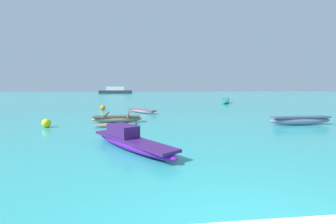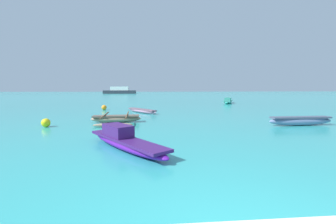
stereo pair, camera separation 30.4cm
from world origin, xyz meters
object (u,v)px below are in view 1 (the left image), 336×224
object	(u,v)px
moored_boat_2	(300,120)
moored_boat_0	(226,101)
mooring_buoy_0	(46,123)
moored_boat_3	(130,141)
distant_ferry	(116,91)
mooring_buoy_1	(103,108)
moored_boat_1	(117,119)
moored_boat_4	(141,111)

from	to	relation	value
moored_boat_2	moored_boat_0	bearing A→B (deg)	80.77
moored_boat_0	mooring_buoy_0	distance (m)	20.97
moored_boat_3	distant_ferry	bearing A→B (deg)	152.19
mooring_buoy_1	moored_boat_1	bearing A→B (deg)	-74.26
moored_boat_3	moored_boat_2	bearing A→B (deg)	78.39
mooring_buoy_1	distant_ferry	xyz separation A→B (m)	(-5.95, 57.69, 0.75)
mooring_buoy_1	moored_boat_0	bearing A→B (deg)	28.86
moored_boat_1	distant_ferry	size ratio (longest dim) A/B	0.30
moored_boat_0	moored_boat_1	distance (m)	18.08
moored_boat_4	mooring_buoy_1	xyz separation A→B (m)	(-3.18, 2.42, 0.05)
moored_boat_0	mooring_buoy_0	xyz separation A→B (m)	(-14.25, -15.39, -0.04)
moored_boat_1	moored_boat_4	world-z (taller)	moored_boat_1
moored_boat_1	mooring_buoy_1	xyz separation A→B (m)	(-1.95, 6.93, 0.01)
moored_boat_1	mooring_buoy_1	distance (m)	7.20
moored_boat_4	moored_boat_2	bearing A→B (deg)	15.59
moored_boat_2	mooring_buoy_0	bearing A→B (deg)	175.72
moored_boat_2	mooring_buoy_0	distance (m)	12.08
moored_boat_0	moored_boat_3	bearing A→B (deg)	177.51
moored_boat_2	mooring_buoy_1	xyz separation A→B (m)	(-10.98, 8.73, -0.03)
moored_boat_2	distant_ferry	distance (m)	68.54
moored_boat_0	mooring_buoy_1	world-z (taller)	moored_boat_0
moored_boat_3	moored_boat_4	bearing A→B (deg)	143.54
moored_boat_2	distant_ferry	xyz separation A→B (m)	(-16.93, 66.42, 0.72)
moored_boat_0	distant_ferry	size ratio (longest dim) A/B	0.38
moored_boat_0	moored_boat_4	size ratio (longest dim) A/B	1.37
moored_boat_4	distant_ferry	distance (m)	60.80
distant_ferry	moored_boat_3	bearing A→B (deg)	-82.75
moored_boat_0	moored_boat_4	distance (m)	13.90
moored_boat_0	distant_ferry	distance (m)	53.94
moored_boat_4	moored_boat_3	bearing A→B (deg)	-36.81
moored_boat_0	moored_boat_2	xyz separation A→B (m)	(-2.19, -15.99, -0.01)
moored_boat_4	mooring_buoy_1	world-z (taller)	mooring_buoy_1
moored_boat_1	moored_boat_2	distance (m)	9.20
moored_boat_1	moored_boat_4	bearing A→B (deg)	72.20
moored_boat_2	distant_ferry	world-z (taller)	distant_ferry
moored_boat_1	mooring_buoy_0	bearing A→B (deg)	-161.03
moored_boat_2	mooring_buoy_0	xyz separation A→B (m)	(-12.06, 0.60, -0.04)
moored_boat_1	mooring_buoy_0	distance (m)	3.27
mooring_buoy_1	distant_ferry	bearing A→B (deg)	95.89
mooring_buoy_1	distant_ferry	distance (m)	58.00
moored_boat_1	moored_boat_3	world-z (taller)	moored_boat_3
moored_boat_3	moored_boat_1	bearing A→B (deg)	155.53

